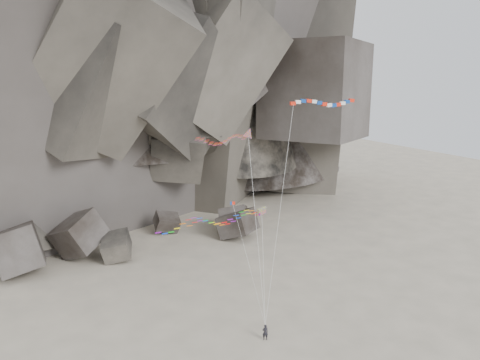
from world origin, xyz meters
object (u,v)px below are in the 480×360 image
delta_kite (221,139)px  banner_kite (323,105)px  kite_flyer (265,331)px  pennant_kite (237,221)px  parafoil_kite (208,221)px

delta_kite → banner_kite: size_ratio=0.86×
banner_kite → kite_flyer: bearing=-151.0°
kite_flyer → pennant_kite: (-0.67, 5.85, 12.40)m
pennant_kite → delta_kite: bearing=149.1°
parafoil_kite → banner_kite: bearing=-27.8°
banner_kite → pennant_kite: (-10.12, 3.30, -14.12)m
kite_flyer → delta_kite: size_ratio=0.10×
banner_kite → delta_kite: bearing=171.7°
banner_kite → parafoil_kite: bearing=-176.3°
kite_flyer → delta_kite: bearing=-55.5°
delta_kite → pennant_kite: size_ratio=1.65×
parafoil_kite → pennant_kite: pennant_kite is taller
delta_kite → banner_kite: 13.13m
banner_kite → pennant_kite: size_ratio=1.91×
kite_flyer → parafoil_kite: size_ratio=0.15×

